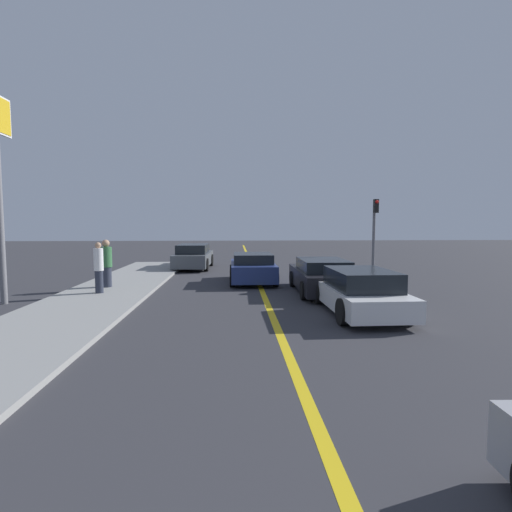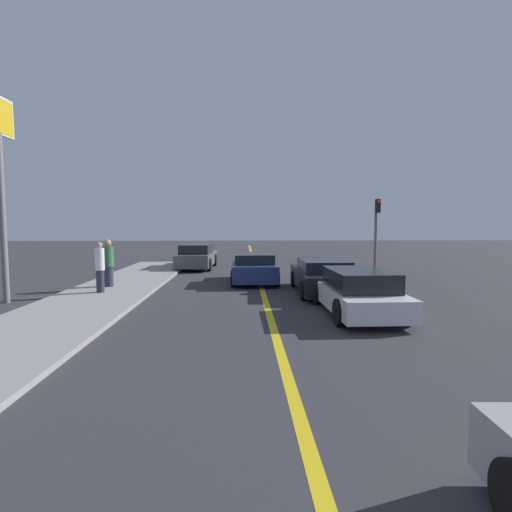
{
  "view_description": "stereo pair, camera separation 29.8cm",
  "coord_description": "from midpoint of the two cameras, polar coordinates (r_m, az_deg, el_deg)",
  "views": [
    {
      "loc": [
        -1.04,
        1.4,
        2.58
      ],
      "look_at": [
        -0.27,
        15.57,
        1.4
      ],
      "focal_mm": 28.0,
      "sensor_mm": 36.0,
      "label": 1
    },
    {
      "loc": [
        -0.75,
        1.39,
        2.58
      ],
      "look_at": [
        -0.27,
        15.57,
        1.4
      ],
      "focal_mm": 28.0,
      "sensor_mm": 36.0,
      "label": 2
    }
  ],
  "objects": [
    {
      "name": "road_center_line",
      "position": [
        16.83,
        -0.03,
        -4.06
      ],
      "size": [
        0.2,
        60.0,
        0.01
      ],
      "color": "gold",
      "rests_on": "ground_plane"
    },
    {
      "name": "sidewalk_left",
      "position": [
        13.15,
        -24.4,
        -6.71
      ],
      "size": [
        3.19,
        26.78,
        0.12
      ],
      "color": "gray",
      "rests_on": "ground_plane"
    },
    {
      "name": "car_ahead_center",
      "position": [
        11.73,
        13.84,
        -5.0
      ],
      "size": [
        1.99,
        4.37,
        1.27
      ],
      "rotation": [
        0.0,
        0.0,
        0.02
      ],
      "color": "silver",
      "rests_on": "ground_plane"
    },
    {
      "name": "car_far_distant",
      "position": [
        14.92,
        8.8,
        -2.86
      ],
      "size": [
        2.0,
        4.54,
        1.26
      ],
      "rotation": [
        0.0,
        0.0,
        -0.01
      ],
      "color": "black",
      "rests_on": "ground_plane"
    },
    {
      "name": "car_parked_left_lot",
      "position": [
        17.27,
        -0.98,
        -1.74
      ],
      "size": [
        2.0,
        3.85,
        1.27
      ],
      "rotation": [
        0.0,
        0.0,
        0.01
      ],
      "color": "navy",
      "rests_on": "ground_plane"
    },
    {
      "name": "car_oncoming_far",
      "position": [
        22.86,
        -9.29,
        -0.1
      ],
      "size": [
        2.06,
        4.5,
        1.38
      ],
      "rotation": [
        0.0,
        0.0,
        -0.04
      ],
      "color": "#4C5156",
      "rests_on": "ground_plane"
    },
    {
      "name": "pedestrian_near_curb",
      "position": [
        15.07,
        -22.08,
        -1.52
      ],
      "size": [
        0.32,
        0.32,
        1.78
      ],
      "color": "#282D3D",
      "rests_on": "sidewalk_left"
    },
    {
      "name": "pedestrian_mid_group",
      "position": [
        16.38,
        -21.09,
        -1.01
      ],
      "size": [
        0.43,
        0.43,
        1.82
      ],
      "color": "#282D3D",
      "rests_on": "sidewalk_left"
    },
    {
      "name": "traffic_light",
      "position": [
        17.06,
        16.06,
        3.31
      ],
      "size": [
        0.18,
        0.4,
        3.54
      ],
      "color": "slate",
      "rests_on": "ground_plane"
    }
  ]
}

